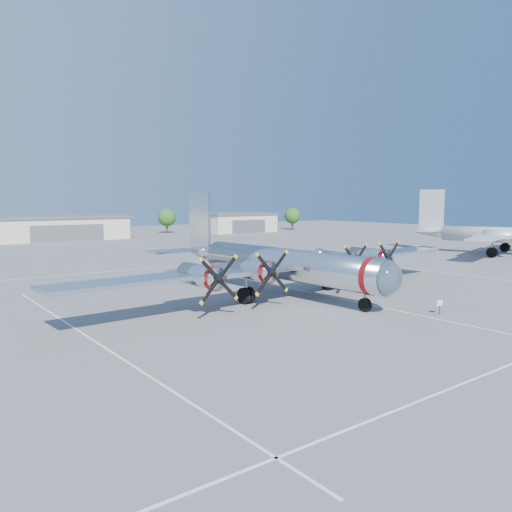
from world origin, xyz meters
TOP-DOWN VIEW (x-y plane):
  - ground at (0.00, 0.00)m, footprint 260.00×260.00m
  - parking_lines at (0.00, -1.75)m, footprint 60.00×50.08m
  - hangar_center at (0.00, 81.96)m, footprint 28.60×14.60m
  - hangar_east at (48.00, 81.96)m, footprint 20.60×14.60m
  - tree_east at (30.00, 88.00)m, footprint 4.80×4.80m
  - tree_far_east at (68.00, 80.00)m, footprint 4.80×4.80m
  - main_bomber_b29 at (-2.87, 1.31)m, footprint 45.07×32.02m
  - twin_engine_east at (47.48, 7.55)m, footprint 38.98×32.65m
  - info_placard at (1.55, -12.92)m, footprint 0.55×0.14m

SIDE VIEW (x-z plane):
  - ground at x=0.00m, z-range 0.00..0.00m
  - main_bomber_b29 at x=-2.87m, z-range -4.82..4.82m
  - twin_engine_east at x=47.48m, z-range -5.31..5.31m
  - parking_lines at x=0.00m, z-range 0.00..0.01m
  - info_placard at x=1.55m, z-range 0.22..1.28m
  - hangar_center at x=0.00m, z-range 0.01..5.41m
  - hangar_east at x=48.00m, z-range 0.01..5.41m
  - tree_east at x=30.00m, z-range 0.90..7.54m
  - tree_far_east at x=68.00m, z-range 0.90..7.54m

